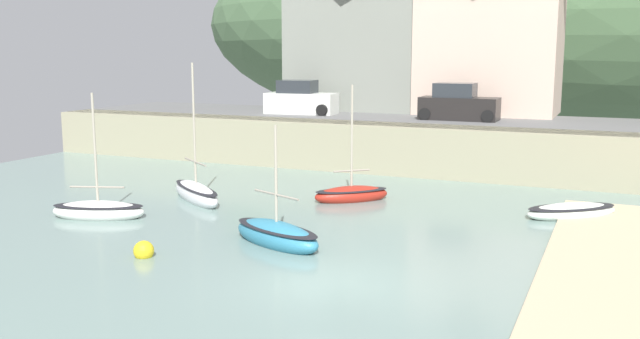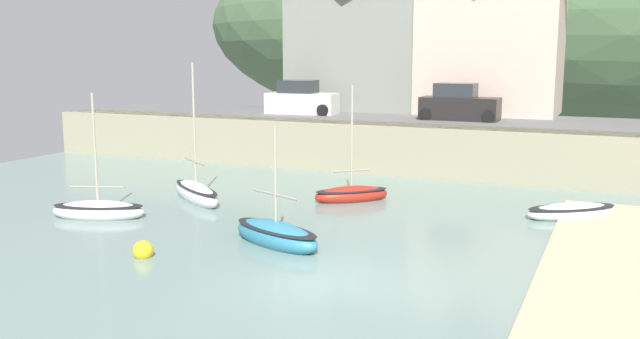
% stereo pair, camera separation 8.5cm
% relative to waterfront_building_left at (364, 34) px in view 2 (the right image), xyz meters
% --- Properties ---
extents(quay_seawall, '(48.00, 9.40, 2.40)m').
position_rel_waterfront_building_left_xyz_m(quay_seawall, '(8.21, -7.70, -5.72)').
color(quay_seawall, gray).
rests_on(quay_seawall, ground).
extents(hillside_backdrop, '(80.00, 44.00, 24.92)m').
position_rel_waterfront_building_left_xyz_m(hillside_backdrop, '(12.27, 30.00, 1.65)').
color(hillside_backdrop, '#4A6A45').
rests_on(hillside_backdrop, ground).
extents(waterfront_building_left, '(9.14, 5.23, 9.21)m').
position_rel_waterfront_building_left_xyz_m(waterfront_building_left, '(0.00, 0.00, 0.00)').
color(waterfront_building_left, gray).
rests_on(waterfront_building_left, ground).
extents(waterfront_building_centre, '(8.09, 5.53, 9.54)m').
position_rel_waterfront_building_left_xyz_m(waterfront_building_centre, '(7.78, -0.00, 0.17)').
color(waterfront_building_centre, beige).
rests_on(waterfront_building_centre, ground).
extents(dinghy_open_wooden, '(3.10, 2.95, 4.87)m').
position_rel_waterfront_building_left_xyz_m(dinghy_open_wooden, '(5.15, -15.32, -6.80)').
color(dinghy_open_wooden, '#A42519').
rests_on(dinghy_open_wooden, ground).
extents(motorboat_with_cabin, '(3.65, 2.32, 4.74)m').
position_rel_waterfront_building_left_xyz_m(motorboat_with_cabin, '(-2.29, -21.77, -6.80)').
color(motorboat_with_cabin, white).
rests_on(motorboat_with_cabin, ground).
extents(sailboat_white_hull, '(3.93, 3.23, 5.79)m').
position_rel_waterfront_building_left_xyz_m(sailboat_white_hull, '(-0.65, -17.87, -6.75)').
color(sailboat_white_hull, white).
rests_on(sailboat_white_hull, ground).
extents(sailboat_far_left, '(3.87, 2.61, 3.99)m').
position_rel_waterfront_building_left_xyz_m(sailboat_far_left, '(5.32, -22.32, -6.77)').
color(sailboat_far_left, teal).
rests_on(sailboat_far_left, ground).
extents(rowboat_small_beached, '(3.65, 3.35, 0.66)m').
position_rel_waterfront_building_left_xyz_m(rowboat_small_beached, '(13.59, -14.70, -6.86)').
color(rowboat_small_beached, white).
rests_on(rowboat_small_beached, ground).
extents(parked_car_near_slipway, '(4.23, 2.03, 1.95)m').
position_rel_waterfront_building_left_xyz_m(parked_car_near_slipway, '(-2.22, -4.50, -3.87)').
color(parked_car_near_slipway, silver).
rests_on(parked_car_near_slipway, ground).
extents(parked_car_by_wall, '(4.11, 1.82, 1.95)m').
position_rel_waterfront_building_left_xyz_m(parked_car_by_wall, '(7.05, -4.50, -3.87)').
color(parked_car_by_wall, black).
rests_on(parked_car_by_wall, ground).
extents(mooring_buoy, '(0.61, 0.61, 0.61)m').
position_rel_waterfront_building_left_xyz_m(mooring_buoy, '(2.33, -25.12, -6.89)').
color(mooring_buoy, yellow).
rests_on(mooring_buoy, ground).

